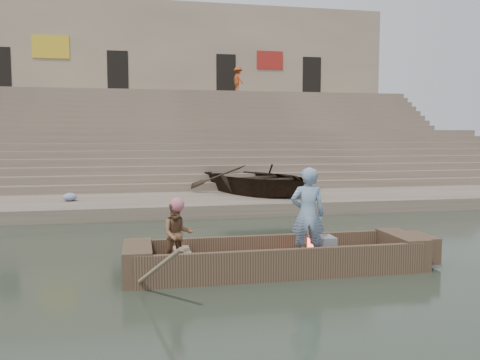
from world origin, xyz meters
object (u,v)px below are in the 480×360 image
object	(u,v)px
main_rowboat	(277,265)
pedestrian	(238,80)
rowing_man	(177,234)
beached_rowboat	(257,179)
television	(321,247)
standing_man	(308,214)

from	to	relation	value
main_rowboat	pedestrian	size ratio (longest dim) A/B	3.04
pedestrian	rowing_man	bearing A→B (deg)	151.63
main_rowboat	beached_rowboat	world-z (taller)	beached_rowboat
main_rowboat	television	world-z (taller)	television
beached_rowboat	main_rowboat	bearing A→B (deg)	-124.39
beached_rowboat	pedestrian	distance (m)	14.34
main_rowboat	pedestrian	xyz separation A→B (m)	(3.60, 22.01, 5.91)
beached_rowboat	pedestrian	size ratio (longest dim) A/B	3.17
standing_man	beached_rowboat	xyz separation A→B (m)	(1.17, 8.92, -0.15)
standing_man	beached_rowboat	size ratio (longest dim) A/B	0.33
main_rowboat	television	distance (m)	0.92
beached_rowboat	standing_man	bearing A→B (deg)	-120.85
rowing_man	beached_rowboat	distance (m)	9.55
beached_rowboat	television	bearing A→B (deg)	-118.80
rowing_man	pedestrian	size ratio (longest dim) A/B	0.71
main_rowboat	pedestrian	world-z (taller)	pedestrian
television	beached_rowboat	xyz separation A→B (m)	(0.83, 8.74, 0.52)
standing_man	rowing_man	xyz separation A→B (m)	(-2.39, 0.05, -0.28)
rowing_man	television	xyz separation A→B (m)	(2.73, 0.12, -0.38)
main_rowboat	television	bearing A→B (deg)	-0.00
beached_rowboat	rowing_man	bearing A→B (deg)	-135.23
main_rowboat	television	size ratio (longest dim) A/B	10.87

